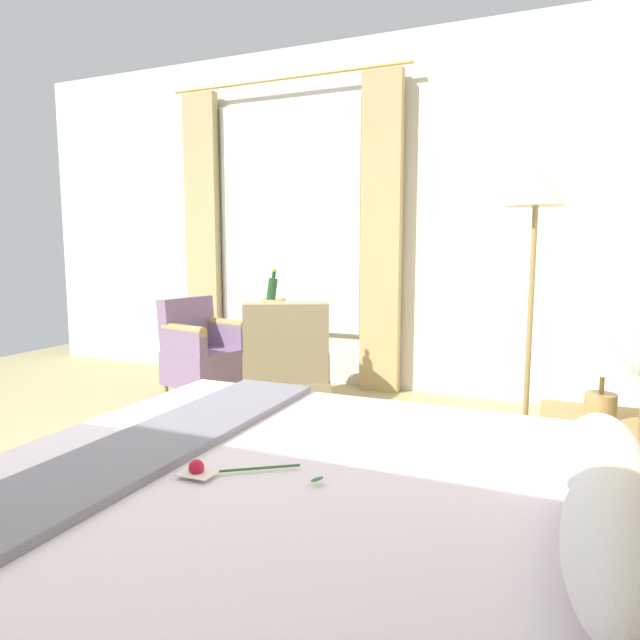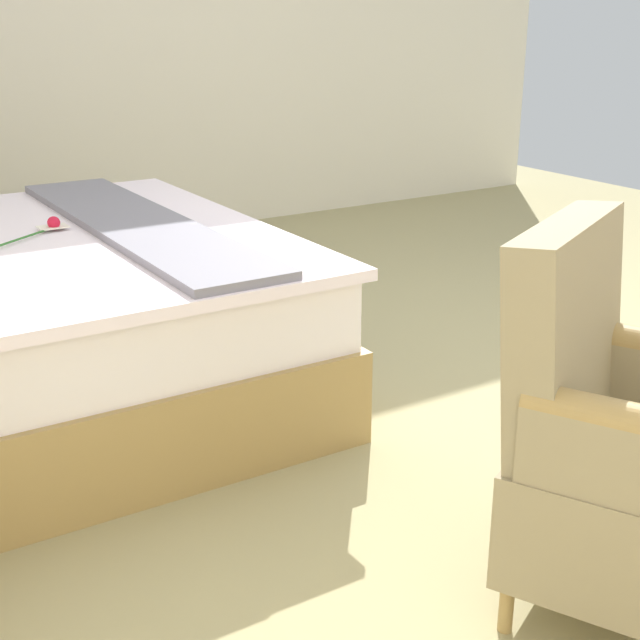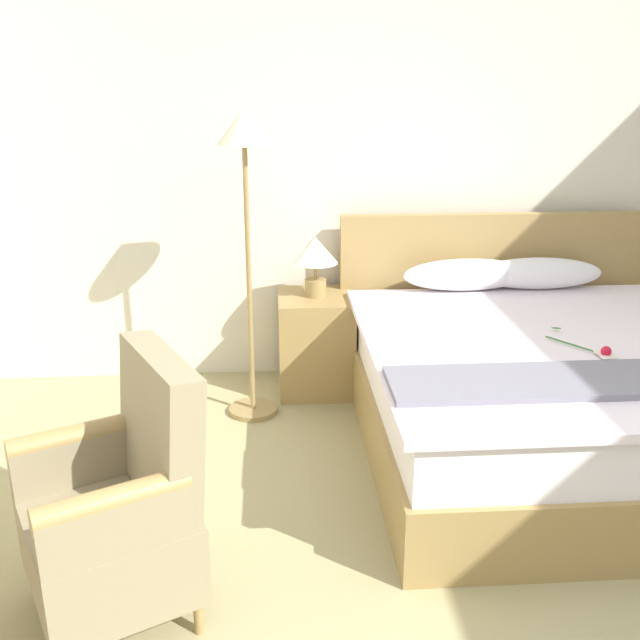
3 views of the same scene
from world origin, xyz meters
name	(u,v)px [view 2 (image 2 of 3)]	position (x,y,z in m)	size (l,w,h in m)	color
ground_plane	(479,369)	(0.00, 0.00, 0.00)	(7.40, 7.40, 0.00)	tan
armchair_by_window	(624,453)	(-1.33, 0.75, 0.42)	(0.76, 0.76, 0.97)	#9E7F49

